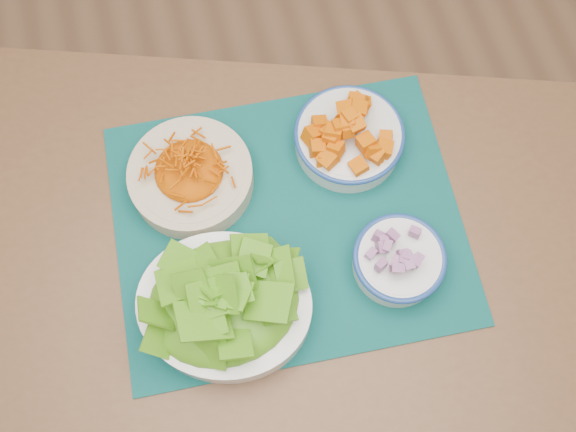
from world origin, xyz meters
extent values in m
plane|color=#8F6345|center=(0.00, 0.00, 0.00)|extent=(4.00, 4.00, 0.00)
cube|color=brown|center=(0.14, 0.14, 0.73)|extent=(1.37, 1.13, 0.04)
cylinder|color=brown|center=(-0.25, 0.63, 0.35)|extent=(0.06, 0.06, 0.71)
cylinder|color=brown|center=(0.75, 0.28, 0.35)|extent=(0.06, 0.06, 0.71)
cube|color=#04302F|center=(0.16, 0.20, 0.75)|extent=(0.63, 0.53, 0.00)
cylinder|color=beige|center=(0.01, 0.32, 0.78)|extent=(0.29, 0.29, 0.05)
ellipsoid|color=#CE5400|center=(0.01, 0.32, 0.82)|extent=(0.19, 0.19, 0.04)
cylinder|color=silver|center=(0.30, 0.32, 0.78)|extent=(0.25, 0.25, 0.05)
torus|color=navy|center=(0.30, 0.32, 0.80)|extent=(0.20, 0.20, 0.01)
ellipsoid|color=#D86000|center=(0.30, 0.32, 0.83)|extent=(0.17, 0.17, 0.05)
ellipsoid|color=#30750A|center=(0.02, 0.08, 0.85)|extent=(0.25, 0.21, 0.07)
cylinder|color=silver|center=(0.31, 0.08, 0.78)|extent=(0.18, 0.18, 0.05)
torus|color=navy|center=(0.31, 0.08, 0.80)|extent=(0.16, 0.16, 0.01)
ellipsoid|color=#660A4C|center=(0.31, 0.08, 0.82)|extent=(0.13, 0.13, 0.03)
camera|label=1|loc=(0.06, -0.16, 1.81)|focal=40.00mm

